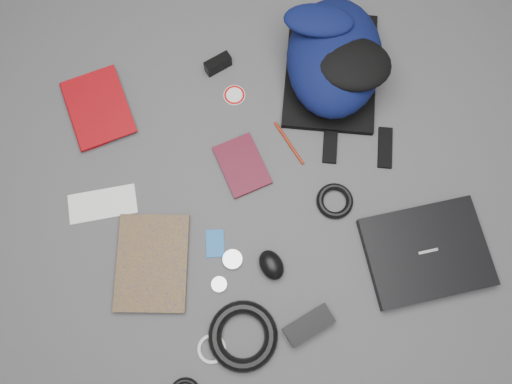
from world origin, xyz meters
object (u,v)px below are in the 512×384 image
object	(u,v)px
textbook_red	(70,118)
dvd_case	(242,165)
compact_camera	(218,64)
mouse	(271,265)
comic_book	(117,262)
backpack	(334,57)
power_brick	(309,325)
laptop	(426,252)

from	to	relation	value
textbook_red	dvd_case	distance (m)	0.56
textbook_red	compact_camera	distance (m)	0.49
mouse	dvd_case	bearing A→B (deg)	77.72
textbook_red	comic_book	xyz separation A→B (m)	(0.04, -0.48, -0.00)
textbook_red	comic_book	distance (m)	0.48
backpack	mouse	distance (m)	0.65
power_brick	comic_book	bearing A→B (deg)	131.73
compact_camera	power_brick	world-z (taller)	compact_camera
mouse	power_brick	world-z (taller)	mouse
backpack	mouse	bearing A→B (deg)	-102.14
laptop	textbook_red	distance (m)	1.14
dvd_case	compact_camera	size ratio (longest dim) A/B	2.04
comic_book	mouse	distance (m)	0.44
textbook_red	mouse	size ratio (longest dim) A/B	2.71
compact_camera	power_brick	distance (m)	0.84
comic_book	mouse	world-z (taller)	mouse
comic_book	mouse	xyz separation A→B (m)	(0.42, -0.13, 0.01)
compact_camera	mouse	size ratio (longest dim) A/B	0.96
laptop	textbook_red	bearing A→B (deg)	146.40
textbook_red	comic_book	size ratio (longest dim) A/B	0.87
backpack	power_brick	distance (m)	0.79
dvd_case	power_brick	distance (m)	0.50
laptop	compact_camera	bearing A→B (deg)	123.34
compact_camera	dvd_case	bearing A→B (deg)	-108.31
backpack	compact_camera	xyz separation A→B (m)	(-0.34, 0.12, -0.07)
comic_book	compact_camera	size ratio (longest dim) A/B	3.25
comic_book	laptop	bearing A→B (deg)	2.47
laptop	power_brick	size ratio (longest dim) A/B	2.48
laptop	mouse	distance (m)	0.45
laptop	dvd_case	distance (m)	0.59
comic_book	dvd_case	distance (m)	0.46
textbook_red	power_brick	distance (m)	0.95
power_brick	mouse	bearing A→B (deg)	91.24
backpack	laptop	size ratio (longest dim) A/B	1.32
backpack	comic_book	distance (m)	0.89
dvd_case	compact_camera	xyz separation A→B (m)	(0.02, 0.34, 0.02)
comic_book	compact_camera	distance (m)	0.69
dvd_case	power_brick	xyz separation A→B (m)	(0.05, -0.50, 0.01)
textbook_red	dvd_case	world-z (taller)	textbook_red
comic_book	dvd_case	xyz separation A→B (m)	(0.43, 0.18, -0.00)
textbook_red	comic_book	world-z (taller)	textbook_red
laptop	dvd_case	bearing A→B (deg)	141.24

